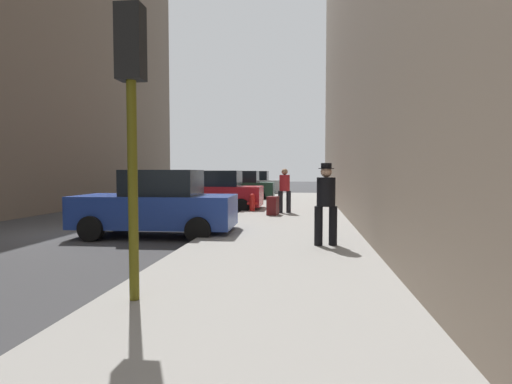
{
  "coord_description": "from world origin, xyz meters",
  "views": [
    {
      "loc": [
        6.62,
        -10.25,
        1.74
      ],
      "look_at": [
        4.91,
        3.26,
        1.05
      ],
      "focal_mm": 28.0,
      "sensor_mm": 36.0,
      "label": 1
    }
  ],
  "objects": [
    {
      "name": "parked_dark_green_sedan",
      "position": [
        2.65,
        13.35,
        0.85
      ],
      "size": [
        4.23,
        2.11,
        1.79
      ],
      "color": "#193828",
      "rests_on": "ground_plane"
    },
    {
      "name": "pedestrian_in_red_jacket",
      "position": [
        5.78,
        5.15,
        1.1
      ],
      "size": [
        0.53,
        0.48,
        1.71
      ],
      "color": "black",
      "rests_on": "sidewalk"
    },
    {
      "name": "rolling_suitcase",
      "position": [
        5.4,
        4.38,
        0.49
      ],
      "size": [
        0.43,
        0.6,
        1.04
      ],
      "color": "#591414",
      "rests_on": "sidewalk"
    },
    {
      "name": "sidewalk",
      "position": [
        6.0,
        0.0,
        0.07
      ],
      "size": [
        4.0,
        40.0,
        0.15
      ],
      "primitive_type": "cube",
      "color": "gray",
      "rests_on": "ground_plane"
    },
    {
      "name": "parked_red_hatchback",
      "position": [
        2.65,
        6.8,
        0.85
      ],
      "size": [
        4.22,
        2.09,
        1.79
      ],
      "color": "#B2191E",
      "rests_on": "ground_plane"
    },
    {
      "name": "parked_silver_sedan",
      "position": [
        2.65,
        19.58,
        0.85
      ],
      "size": [
        4.2,
        2.06,
        1.79
      ],
      "color": "#B7BABF",
      "rests_on": "ground_plane"
    },
    {
      "name": "parked_blue_sedan",
      "position": [
        2.65,
        0.04,
        0.85
      ],
      "size": [
        4.27,
        2.19,
        1.79
      ],
      "color": "navy",
      "rests_on": "ground_plane"
    },
    {
      "name": "ground_plane",
      "position": [
        0.0,
        0.0,
        0.0
      ],
      "size": [
        120.0,
        120.0,
        0.0
      ],
      "primitive_type": "plane",
      "color": "#38383A"
    },
    {
      "name": "pedestrian_with_fedora",
      "position": [
        7.04,
        -1.57,
        1.14
      ],
      "size": [
        0.53,
        0.48,
        1.78
      ],
      "color": "black",
      "rests_on": "sidewalk"
    },
    {
      "name": "traffic_light",
      "position": [
        4.5,
        -5.58,
        2.76
      ],
      "size": [
        0.32,
        0.32,
        3.6
      ],
      "color": "#514C0F",
      "rests_on": "sidewalk"
    },
    {
      "name": "fire_hydrant",
      "position": [
        4.45,
        5.7,
        0.5
      ],
      "size": [
        0.42,
        0.22,
        0.7
      ],
      "color": "red",
      "rests_on": "sidewalk"
    }
  ]
}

